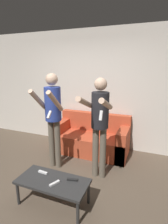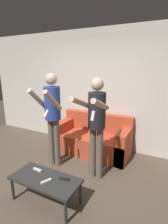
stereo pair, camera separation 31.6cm
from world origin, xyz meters
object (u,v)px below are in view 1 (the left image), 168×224
at_px(couch, 91,139).
at_px(remote_near, 55,183).
at_px(person_standing_left, 53,112).
at_px(person_standing_right, 100,119).
at_px(remote_far, 72,180).
at_px(remote_mid, 43,172).
at_px(coffee_table, 53,183).

bearing_deg(couch, remote_near, -86.71).
distance_m(couch, person_standing_left, 1.26).
bearing_deg(person_standing_right, remote_far, -101.61).
relative_size(couch, person_standing_left, 0.93).
relative_size(couch, remote_mid, 10.83).
bearing_deg(remote_near, coffee_table, 137.60).
xyz_separation_m(couch, person_standing_left, (-0.44, -0.86, 0.80)).
height_order(person_standing_right, remote_near, person_standing_right).
height_order(coffee_table, remote_far, remote_far).
height_order(person_standing_right, coffee_table, person_standing_right).
bearing_deg(couch, person_standing_right, -63.31).
bearing_deg(person_standing_left, remote_near, -59.15).
height_order(couch, remote_near, couch).
bearing_deg(remote_far, remote_mid, -179.55).
relative_size(couch, remote_near, 10.91).
bearing_deg(remote_far, person_standing_right, 78.39).
xyz_separation_m(person_standing_right, remote_mid, (-0.62, -0.74, -0.67)).
xyz_separation_m(coffee_table, remote_far, (0.25, 0.10, 0.05)).
bearing_deg(coffee_table, person_standing_left, 119.31).
height_order(person_standing_left, remote_mid, person_standing_left).
height_order(coffee_table, remote_mid, remote_mid).
bearing_deg(person_standing_right, remote_near, -110.62).
bearing_deg(remote_near, remote_mid, 151.69).
relative_size(person_standing_right, remote_far, 11.17).
relative_size(coffee_table, remote_near, 6.57).
distance_m(person_standing_left, remote_far, 1.26).
height_order(remote_near, remote_far, same).
bearing_deg(remote_mid, couch, 83.44).
height_order(person_standing_left, person_standing_right, person_standing_left).
distance_m(couch, remote_mid, 1.62).
distance_m(coffee_table, remote_mid, 0.25).
bearing_deg(remote_far, coffee_table, -158.82).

